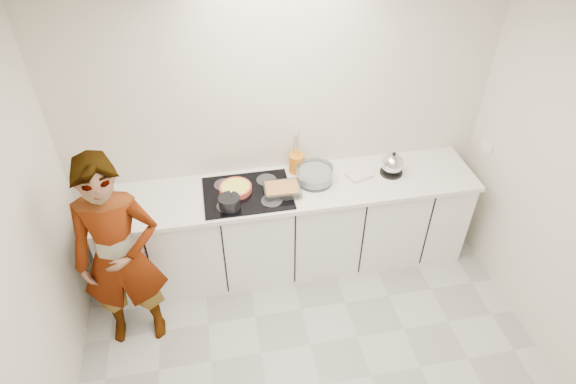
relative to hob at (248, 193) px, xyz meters
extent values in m
cube|color=white|center=(0.35, -1.26, 1.68)|extent=(3.60, 3.20, 0.00)
cube|color=silver|center=(0.35, 0.34, 0.38)|extent=(3.60, 0.00, 2.60)
cube|color=silver|center=(-1.45, -1.26, 0.38)|extent=(0.00, 3.20, 2.60)
cube|color=white|center=(2.14, 0.07, 0.15)|extent=(0.02, 0.15, 0.09)
cube|color=white|center=(0.35, 0.02, -0.48)|extent=(3.20, 0.58, 0.87)
cube|color=white|center=(0.35, 0.02, -0.03)|extent=(3.24, 0.64, 0.04)
cube|color=black|center=(0.00, 0.00, 0.00)|extent=(0.72, 0.54, 0.01)
cylinder|color=#AD4032|center=(-0.09, 0.04, 0.03)|extent=(0.32, 0.32, 0.04)
cylinder|color=#ECE94A|center=(-0.09, 0.04, 0.05)|extent=(0.28, 0.28, 0.01)
cylinder|color=black|center=(-0.16, -0.15, 0.05)|extent=(0.20, 0.20, 0.10)
cylinder|color=silver|center=(-0.14, -0.13, 0.10)|extent=(0.02, 0.07, 0.15)
cube|color=silver|center=(0.28, -0.05, 0.03)|extent=(0.31, 0.23, 0.06)
cube|color=#EA9947|center=(0.28, -0.05, 0.05)|extent=(0.27, 0.20, 0.02)
cylinder|color=silver|center=(0.58, 0.06, 0.07)|extent=(0.39, 0.39, 0.14)
cylinder|color=white|center=(0.58, 0.06, 0.04)|extent=(0.33, 0.33, 0.07)
cube|color=white|center=(0.97, 0.05, 0.01)|extent=(0.24, 0.20, 0.03)
cylinder|color=black|center=(1.26, 0.05, 0.00)|extent=(0.22, 0.22, 0.02)
sphere|color=silver|center=(1.26, 0.05, 0.10)|extent=(0.21, 0.21, 0.19)
sphere|color=black|center=(1.26, 0.05, 0.20)|extent=(0.04, 0.04, 0.03)
cylinder|color=orange|center=(0.46, 0.24, 0.08)|extent=(0.18, 0.18, 0.17)
imported|color=white|center=(-0.99, -0.50, -0.05)|extent=(0.63, 0.42, 1.73)
camera|label=1|loc=(-0.25, -3.08, 2.50)|focal=30.00mm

